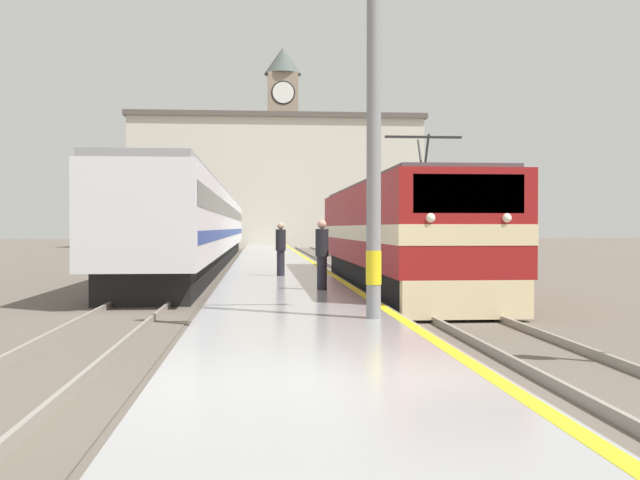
{
  "coord_description": "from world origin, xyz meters",
  "views": [
    {
      "loc": [
        -0.75,
        -7.9,
        1.98
      ],
      "look_at": [
        1.46,
        19.08,
        1.53
      ],
      "focal_mm": 42.0,
      "sensor_mm": 36.0,
      "label": 1
    }
  ],
  "objects_px": {
    "catenary_mast": "(379,109)",
    "person_on_platform": "(322,253)",
    "locomotive_train": "(394,235)",
    "clock_tower": "(283,140)",
    "passenger_train": "(205,226)",
    "second_waiting_passenger": "(281,248)"
  },
  "relations": [
    {
      "from": "catenary_mast",
      "to": "person_on_platform",
      "type": "distance_m",
      "value": 6.74
    },
    {
      "from": "locomotive_train",
      "to": "clock_tower",
      "type": "xyz_separation_m",
      "value": [
        -1.51,
        63.09,
        10.35
      ]
    },
    {
      "from": "locomotive_train",
      "to": "person_on_platform",
      "type": "bearing_deg",
      "value": -121.95
    },
    {
      "from": "person_on_platform",
      "to": "passenger_train",
      "type": "bearing_deg",
      "value": 101.83
    },
    {
      "from": "locomotive_train",
      "to": "passenger_train",
      "type": "height_order",
      "value": "locomotive_train"
    },
    {
      "from": "passenger_train",
      "to": "person_on_platform",
      "type": "relative_size",
      "value": 25.7
    },
    {
      "from": "locomotive_train",
      "to": "catenary_mast",
      "type": "xyz_separation_m",
      "value": [
        -2.17,
        -10.4,
        2.33
      ]
    },
    {
      "from": "person_on_platform",
      "to": "second_waiting_passenger",
      "type": "relative_size",
      "value": 1.02
    },
    {
      "from": "second_waiting_passenger",
      "to": "clock_tower",
      "type": "bearing_deg",
      "value": 88.1
    },
    {
      "from": "locomotive_train",
      "to": "second_waiting_passenger",
      "type": "distance_m",
      "value": 3.87
    },
    {
      "from": "second_waiting_passenger",
      "to": "clock_tower",
      "type": "relative_size",
      "value": 0.08
    },
    {
      "from": "locomotive_train",
      "to": "catenary_mast",
      "type": "distance_m",
      "value": 10.88
    },
    {
      "from": "second_waiting_passenger",
      "to": "locomotive_train",
      "type": "bearing_deg",
      "value": -22.19
    },
    {
      "from": "catenary_mast",
      "to": "second_waiting_passenger",
      "type": "height_order",
      "value": "catenary_mast"
    },
    {
      "from": "catenary_mast",
      "to": "clock_tower",
      "type": "distance_m",
      "value": 73.93
    },
    {
      "from": "catenary_mast",
      "to": "clock_tower",
      "type": "height_order",
      "value": "clock_tower"
    },
    {
      "from": "locomotive_train",
      "to": "clock_tower",
      "type": "relative_size",
      "value": 0.76
    },
    {
      "from": "locomotive_train",
      "to": "second_waiting_passenger",
      "type": "bearing_deg",
      "value": 157.81
    },
    {
      "from": "person_on_platform",
      "to": "second_waiting_passenger",
      "type": "bearing_deg",
      "value": 98.95
    },
    {
      "from": "person_on_platform",
      "to": "locomotive_train",
      "type": "bearing_deg",
      "value": 58.05
    },
    {
      "from": "locomotive_train",
      "to": "person_on_platform",
      "type": "relative_size",
      "value": 9.51
    },
    {
      "from": "passenger_train",
      "to": "clock_tower",
      "type": "relative_size",
      "value": 2.04
    }
  ]
}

